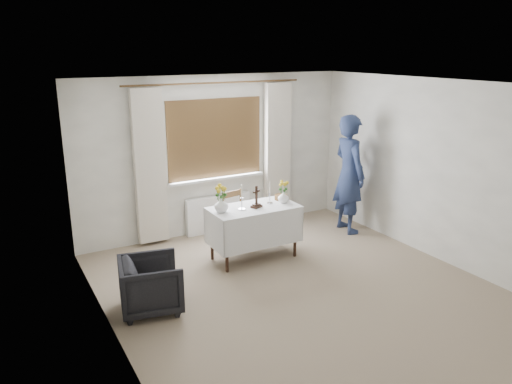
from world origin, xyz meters
TOP-DOWN VIEW (x-y plane):
  - ground at (0.00, 0.00)m, footprint 5.00×5.00m
  - altar_table at (-0.02, 1.18)m, footprint 1.24×0.64m
  - wooden_chair at (0.02, 1.75)m, footprint 0.43×0.43m
  - armchair at (-1.75, 0.47)m, footprint 0.80×0.78m
  - person at (1.85, 1.43)m, footprint 0.53×0.74m
  - radiator at (0.00, 2.42)m, footprint 1.10×0.10m
  - wooden_cross at (-0.00, 1.15)m, footprint 0.17×0.15m
  - candlestick_left at (-0.22, 1.17)m, footprint 0.11×0.11m
  - candlestick_right at (0.26, 1.22)m, footprint 0.10×0.10m
  - flower_vase_left at (-0.51, 1.20)m, footprint 0.21×0.21m
  - flower_vase_right at (0.44, 1.16)m, footprint 0.19×0.19m
  - wicker_basket at (0.49, 1.30)m, footprint 0.24×0.24m

SIDE VIEW (x-z plane):
  - ground at x=0.00m, z-range 0.00..0.00m
  - radiator at x=0.00m, z-range 0.00..0.60m
  - armchair at x=-1.75m, z-range 0.00..0.62m
  - altar_table at x=-0.02m, z-range 0.00..0.76m
  - wooden_chair at x=0.02m, z-range 0.00..0.82m
  - wicker_basket at x=0.49m, z-range 0.76..0.83m
  - flower_vase_right at x=0.44m, z-range 0.76..0.93m
  - flower_vase_left at x=-0.51m, z-range 0.76..0.96m
  - wooden_cross at x=0.00m, z-range 0.76..1.07m
  - candlestick_right at x=0.26m, z-range 0.76..1.08m
  - candlestick_left at x=-0.22m, z-range 0.76..1.11m
  - person at x=1.85m, z-range 0.00..1.90m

